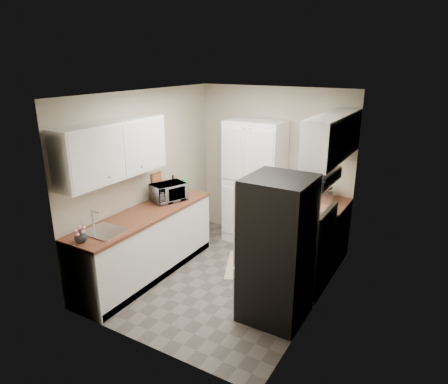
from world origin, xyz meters
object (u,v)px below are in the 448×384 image
object	(u,v)px
electric_range	(302,252)
wine_bottle	(173,186)
refrigerator	(277,250)
pantry_cabinet	(254,183)
toaster_oven	(323,193)
microwave	(169,192)

from	to	relation	value
electric_range	wine_bottle	xyz separation A→B (m)	(-2.07, -0.03, 0.59)
refrigerator	pantry_cabinet	bearing A→B (deg)	123.46
electric_range	toaster_oven	distance (m)	1.05
electric_range	refrigerator	world-z (taller)	refrigerator
wine_bottle	toaster_oven	distance (m)	2.23
refrigerator	microwave	bearing A→B (deg)	164.54
microwave	wine_bottle	bearing A→B (deg)	42.71
pantry_cabinet	microwave	size ratio (longest dim) A/B	4.22
microwave	toaster_oven	xyz separation A→B (m)	(1.94, 1.16, -0.03)
pantry_cabinet	microwave	xyz separation A→B (m)	(-0.80, -1.19, 0.05)
microwave	wine_bottle	world-z (taller)	wine_bottle
toaster_oven	wine_bottle	bearing A→B (deg)	-165.33
electric_range	wine_bottle	size ratio (longest dim) A/B	3.88
pantry_cabinet	refrigerator	distance (m)	2.07
pantry_cabinet	electric_range	bearing A→B (deg)	-38.22
pantry_cabinet	refrigerator	xyz separation A→B (m)	(1.14, -1.73, -0.15)
microwave	toaster_oven	world-z (taller)	microwave
refrigerator	wine_bottle	bearing A→B (deg)	159.32
pantry_cabinet	wine_bottle	xyz separation A→B (m)	(-0.89, -0.96, 0.07)
refrigerator	wine_bottle	distance (m)	2.18
microwave	pantry_cabinet	bearing A→B (deg)	-12.17
refrigerator	wine_bottle	size ratio (longest dim) A/B	5.83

